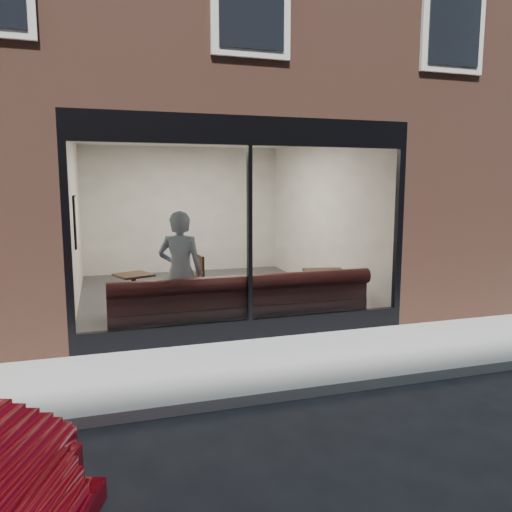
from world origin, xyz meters
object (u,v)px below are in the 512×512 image
object	(u,v)px
cafe_chair_left	(191,293)
person	(181,272)
cafe_table_left	(134,275)
banquette	(242,317)
cafe_table_right	(325,272)

from	to	relation	value
cafe_chair_left	person	bearing A→B (deg)	69.56
person	cafe_chair_left	bearing A→B (deg)	-81.44
cafe_table_left	banquette	bearing A→B (deg)	-40.88
banquette	cafe_table_right	distance (m)	1.86
person	cafe_table_right	distance (m)	2.62
banquette	person	distance (m)	1.18
banquette	person	xyz separation A→B (m)	(-0.90, 0.24, 0.71)
banquette	person	bearing A→B (deg)	165.00
banquette	cafe_table_right	bearing A→B (deg)	20.06
cafe_table_left	cafe_chair_left	xyz separation A→B (m)	(1.06, 0.54, -0.50)
person	cafe_table_left	bearing A→B (deg)	-36.65
cafe_table_right	person	bearing A→B (deg)	-171.79
cafe_chair_left	cafe_table_right	bearing A→B (deg)	143.97
banquette	cafe_table_left	xyz separation A→B (m)	(-1.54, 1.33, 0.52)
cafe_table_left	cafe_table_right	bearing A→B (deg)	-12.51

